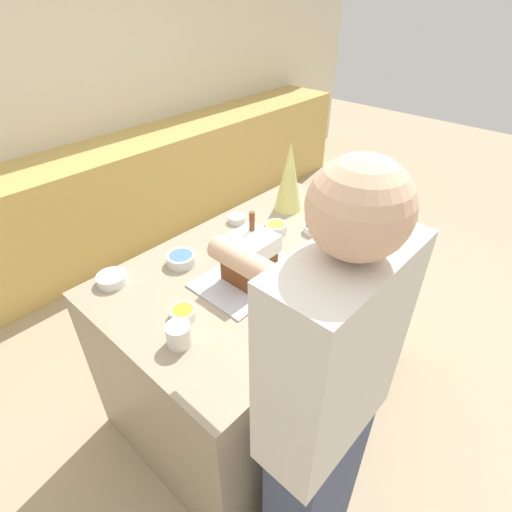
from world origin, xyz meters
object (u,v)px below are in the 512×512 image
Objects in this scene: candy_bowl_far_right at (183,313)px; candy_bowl_beside_tree at (112,279)px; baking_tray at (249,277)px; candy_bowl_near_tray_left at (181,259)px; gingerbread_house at (249,256)px; candy_bowl_far_left at (237,219)px; candy_bowl_behind_tray at (315,229)px; candy_bowl_near_tray_right at (276,227)px; mug at (179,335)px; person at (323,415)px; candy_bowl_front_corner at (337,205)px; decorative_tree at (289,177)px.

candy_bowl_beside_tree reaches higher than candy_bowl_far_right.
candy_bowl_near_tray_left reaches higher than baking_tray.
gingerbread_house is 3.05× the size of candy_bowl_far_left.
candy_bowl_behind_tray is 0.99× the size of candy_bowl_near_tray_right.
candy_bowl_far_left is at bearing 31.30° from mug.
candy_bowl_beside_tree is 1.04m from person.
candy_bowl_front_corner reaches higher than candy_bowl_near_tray_left.
decorative_tree is at bearing 25.34° from candy_bowl_near_tray_right.
mug is at bearing -173.63° from candy_bowl_front_corner.
mug is 0.56m from person.
candy_bowl_far_right is 0.75× the size of candy_bowl_front_corner.
candy_bowl_front_corner is 0.08× the size of person.
gingerbread_house is 0.42m from candy_bowl_near_tray_right.
candy_bowl_near_tray_left is (-0.14, 0.30, 0.02)m from baking_tray.
candy_bowl_near_tray_right reaches higher than candy_bowl_far_right.
candy_bowl_beside_tree is at bearing 172.50° from decorative_tree.
person reaches higher than candy_bowl_near_tray_left.
candy_bowl_beside_tree is (-0.07, 0.39, 0.00)m from candy_bowl_far_right.
decorative_tree is at bearing 129.31° from candy_bowl_front_corner.
mug is at bearing -134.31° from candy_bowl_far_right.
candy_bowl_front_corner is at bearing 2.02° from candy_bowl_far_right.
person is (-0.33, -0.62, -0.03)m from baking_tray.
candy_bowl_near_tray_left is at bearing 78.49° from person.
candy_bowl_far_left is at bearing 51.22° from gingerbread_house.
person reaches higher than candy_bowl_near_tray_right.
candy_bowl_far_left is at bearing 160.38° from decorative_tree.
candy_bowl_near_tray_right is (0.73, 0.14, 0.00)m from candy_bowl_far_right.
decorative_tree reaches higher than candy_bowl_near_tray_left.
candy_bowl_beside_tree is at bearing 100.62° from candy_bowl_far_right.
baking_tray is at bearing 9.94° from mug.
person reaches higher than candy_bowl_front_corner.
candy_bowl_behind_tray is 1.13× the size of candy_bowl_far_right.
decorative_tree is 2.88× the size of candy_bowl_front_corner.
mug is (-0.10, -0.10, 0.02)m from candy_bowl_far_right.
candy_bowl_far_left is at bearing 51.20° from baking_tray.
baking_tray is 1.19× the size of decorative_tree.
person is (-0.94, -0.90, -0.22)m from decorative_tree.
gingerbread_house is 0.52m from candy_bowl_behind_tray.
candy_bowl_near_tray_left is 0.36m from candy_bowl_far_right.
candy_bowl_near_tray_right is at bearing -154.66° from decorative_tree.
candy_bowl_behind_tray is 0.90× the size of candy_bowl_beside_tree.
candy_bowl_front_corner is at bearing 4.28° from gingerbread_house.
candy_bowl_near_tray_right is 0.43m from candy_bowl_front_corner.
mug reaches higher than candy_bowl_far_right.
candy_bowl_near_tray_left reaches higher than candy_bowl_behind_tray.
mug is at bearing -163.72° from candy_bowl_near_tray_right.
candy_bowl_near_tray_left is at bearing 114.60° from gingerbread_house.
baking_tray is at bearing -178.77° from candy_bowl_behind_tray.
baking_tray is 3.51× the size of candy_bowl_near_tray_left.
mug is (-0.96, -0.09, 0.02)m from candy_bowl_behind_tray.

